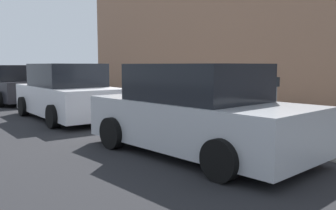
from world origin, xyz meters
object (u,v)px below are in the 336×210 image
Objects in this scene: suitcase_red_4 at (182,109)px; parked_car_white_1 at (67,93)px; suitcase_teal_2 at (208,108)px; suitcase_silver_7 at (151,103)px; parked_car_charcoal_2 at (9,86)px; suitcase_maroon_8 at (141,100)px; suitcase_maroon_1 at (219,113)px; suitcase_navy_6 at (159,103)px; bollard_post at (113,97)px; parked_car_silver_0 at (196,112)px; fire_hydrant at (127,96)px; suitcase_silver_0 at (232,114)px; suitcase_olive_5 at (169,104)px; suitcase_black_3 at (198,109)px; parking_meter at (276,96)px.

parked_car_white_1 is (3.01, 2.13, 0.39)m from suitcase_red_4.
parked_car_white_1 is at bearing 29.37° from suitcase_teal_2.
parked_car_charcoal_2 is (7.41, 2.23, 0.32)m from suitcase_silver_7.
suitcase_red_4 is 0.68× the size of suitcase_maroon_8.
suitcase_red_4 is (1.41, 0.03, -0.03)m from suitcase_maroon_1.
suitcase_navy_6 is 0.22× the size of parked_car_charcoal_2.
parked_car_charcoal_2 reaches higher than bollard_post.
parked_car_silver_0 is at bearing 152.78° from suitcase_silver_7.
fire_hydrant reaches higher than suitcase_red_4.
suitcase_maroon_8 is at bearing -162.46° from parked_car_charcoal_2.
bollard_post is (5.49, 0.08, 0.04)m from suitcase_silver_0.
suitcase_teal_2 reaches higher than fire_hydrant.
suitcase_olive_5 is at bearing 0.64° from suitcase_maroon_1.
parked_car_white_1 reaches higher than suitcase_black_3.
suitcase_olive_5 is at bearing -138.59° from parked_car_white_1.
suitcase_silver_0 is 3.93m from suitcase_maroon_8.
suitcase_maroon_1 is 5.04m from bollard_post.
suitcase_maroon_8 reaches higher than suitcase_olive_5.
bollard_post is 6.54m from parking_meter.
suitcase_black_3 reaches higher than bollard_post.
suitcase_teal_2 is at bearing 6.54° from parking_meter.
suitcase_teal_2 is 2.55m from suitcase_silver_7.
suitcase_black_3 is 0.92× the size of suitcase_navy_6.
bollard_post is (1.56, 0.13, -0.02)m from suitcase_maroon_8.
parking_meter is at bearing -162.74° from suitcase_silver_0.
suitcase_silver_0 reaches higher than suitcase_maroon_1.
parked_car_white_1 is (1.43, 2.23, 0.34)m from suitcase_silver_7.
parked_car_silver_0 is at bearing 147.35° from suitcase_olive_5.
parked_car_white_1 is (3.53, 2.29, 0.34)m from suitcase_black_3.
suitcase_maroon_1 is 0.15× the size of parked_car_charcoal_2.
suitcase_red_4 is 3.63m from bollard_post.
parked_car_silver_0 is at bearing 87.18° from parking_meter.
parked_car_white_1 is at bearing 41.41° from suitcase_olive_5.
suitcase_navy_6 is 2.53m from bollard_post.
suitcase_silver_0 is 0.75× the size of suitcase_teal_2.
fire_hydrant is (4.83, -0.07, 0.11)m from suitcase_silver_0.
suitcase_teal_2 is at bearing -177.76° from bollard_post.
suitcase_silver_7 is at bearing -1.34° from suitcase_maroon_1.
parked_car_white_1 reaches higher than suitcase_red_4.
bollard_post is at bearing -17.83° from parked_car_silver_0.
suitcase_maroon_1 is 1.41m from suitcase_red_4.
parked_car_charcoal_2 is at bearing 14.28° from suitcase_olive_5.
parked_car_silver_0 is (-4.83, 2.19, 0.26)m from suitcase_maroon_8.
suitcase_maroon_1 is 0.75× the size of suitcase_silver_7.
suitcase_black_3 is 2.10m from suitcase_silver_7.
suitcase_navy_6 reaches higher than suitcase_silver_0.
suitcase_silver_7 is (2.10, 0.05, -0.00)m from suitcase_black_3.
suitcase_maroon_1 is 0.15× the size of parked_car_silver_0.
suitcase_maroon_1 is at bearing 178.66° from suitcase_silver_7.
parked_car_silver_0 is at bearing 134.49° from suitcase_black_3.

